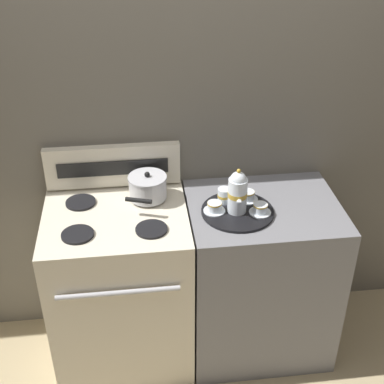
{
  "coord_description": "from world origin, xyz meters",
  "views": [
    {
      "loc": [
        -0.28,
        -2.16,
        2.39
      ],
      "look_at": [
        -0.0,
        0.05,
        1.01
      ],
      "focal_mm": 50.0,
      "sensor_mm": 36.0,
      "label": 1
    }
  ],
  "objects_px": {
    "teapot": "(238,192)",
    "teacup_left": "(214,207)",
    "teacup_right": "(260,209)",
    "creamer_jug": "(224,195)",
    "stove": "(121,288)",
    "serving_tray": "(237,211)",
    "saucepan": "(148,187)",
    "teacup_front": "(247,196)"
  },
  "relations": [
    {
      "from": "teapot",
      "to": "teacup_left",
      "type": "height_order",
      "value": "teapot"
    },
    {
      "from": "teapot",
      "to": "teacup_right",
      "type": "relative_size",
      "value": 2.2
    },
    {
      "from": "teacup_right",
      "to": "creamer_jug",
      "type": "relative_size",
      "value": 1.4
    },
    {
      "from": "stove",
      "to": "serving_tray",
      "type": "height_order",
      "value": "serving_tray"
    },
    {
      "from": "serving_tray",
      "to": "teapot",
      "type": "height_order",
      "value": "teapot"
    },
    {
      "from": "saucepan",
      "to": "teapot",
      "type": "distance_m",
      "value": 0.46
    },
    {
      "from": "saucepan",
      "to": "teacup_left",
      "type": "height_order",
      "value": "saucepan"
    },
    {
      "from": "teacup_right",
      "to": "creamer_jug",
      "type": "bearing_deg",
      "value": 143.21
    },
    {
      "from": "stove",
      "to": "teacup_right",
      "type": "distance_m",
      "value": 0.86
    },
    {
      "from": "saucepan",
      "to": "teacup_front",
      "type": "distance_m",
      "value": 0.5
    },
    {
      "from": "creamer_jug",
      "to": "saucepan",
      "type": "bearing_deg",
      "value": 165.93
    },
    {
      "from": "teapot",
      "to": "creamer_jug",
      "type": "relative_size",
      "value": 3.07
    },
    {
      "from": "teacup_right",
      "to": "teacup_front",
      "type": "xyz_separation_m",
      "value": [
        -0.04,
        0.12,
        0.0
      ]
    },
    {
      "from": "saucepan",
      "to": "serving_tray",
      "type": "relative_size",
      "value": 0.78
    },
    {
      "from": "teacup_right",
      "to": "creamer_jug",
      "type": "xyz_separation_m",
      "value": [
        -0.16,
        0.12,
        0.01
      ]
    },
    {
      "from": "creamer_jug",
      "to": "teacup_right",
      "type": "bearing_deg",
      "value": -36.79
    },
    {
      "from": "serving_tray",
      "to": "teacup_left",
      "type": "height_order",
      "value": "teacup_left"
    },
    {
      "from": "stove",
      "to": "creamer_jug",
      "type": "height_order",
      "value": "creamer_jug"
    },
    {
      "from": "serving_tray",
      "to": "stove",
      "type": "bearing_deg",
      "value": 176.12
    },
    {
      "from": "teacup_front",
      "to": "creamer_jug",
      "type": "relative_size",
      "value": 1.4
    },
    {
      "from": "teacup_left",
      "to": "teacup_front",
      "type": "distance_m",
      "value": 0.2
    },
    {
      "from": "stove",
      "to": "saucepan",
      "type": "relative_size",
      "value": 3.37
    },
    {
      "from": "creamer_jug",
      "to": "teacup_left",
      "type": "bearing_deg",
      "value": -128.21
    },
    {
      "from": "teacup_front",
      "to": "teacup_right",
      "type": "bearing_deg",
      "value": -73.45
    },
    {
      "from": "stove",
      "to": "teacup_front",
      "type": "relative_size",
      "value": 8.8
    },
    {
      "from": "saucepan",
      "to": "stove",
      "type": "bearing_deg",
      "value": -141.5
    },
    {
      "from": "teacup_left",
      "to": "creamer_jug",
      "type": "bearing_deg",
      "value": 51.79
    },
    {
      "from": "stove",
      "to": "teacup_right",
      "type": "relative_size",
      "value": 8.8
    },
    {
      "from": "serving_tray",
      "to": "creamer_jug",
      "type": "height_order",
      "value": "creamer_jug"
    },
    {
      "from": "serving_tray",
      "to": "teacup_right",
      "type": "bearing_deg",
      "value": -19.32
    },
    {
      "from": "stove",
      "to": "creamer_jug",
      "type": "bearing_deg",
      "value": 4.3
    },
    {
      "from": "teacup_right",
      "to": "stove",
      "type": "bearing_deg",
      "value": 173.75
    },
    {
      "from": "saucepan",
      "to": "serving_tray",
      "type": "bearing_deg",
      "value": -22.25
    },
    {
      "from": "stove",
      "to": "teapot",
      "type": "height_order",
      "value": "teapot"
    },
    {
      "from": "serving_tray",
      "to": "teapot",
      "type": "xyz_separation_m",
      "value": [
        -0.01,
        -0.01,
        0.12
      ]
    },
    {
      "from": "stove",
      "to": "serving_tray",
      "type": "distance_m",
      "value": 0.76
    },
    {
      "from": "serving_tray",
      "to": "creamer_jug",
      "type": "xyz_separation_m",
      "value": [
        -0.05,
        0.08,
        0.05
      ]
    },
    {
      "from": "saucepan",
      "to": "teacup_left",
      "type": "bearing_deg",
      "value": -28.55
    },
    {
      "from": "teacup_right",
      "to": "teacup_front",
      "type": "relative_size",
      "value": 1.0
    },
    {
      "from": "stove",
      "to": "teacup_left",
      "type": "xyz_separation_m",
      "value": [
        0.48,
        -0.04,
        0.5
      ]
    },
    {
      "from": "stove",
      "to": "teacup_left",
      "type": "distance_m",
      "value": 0.7
    },
    {
      "from": "teacup_front",
      "to": "teapot",
      "type": "bearing_deg",
      "value": -127.78
    }
  ]
}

